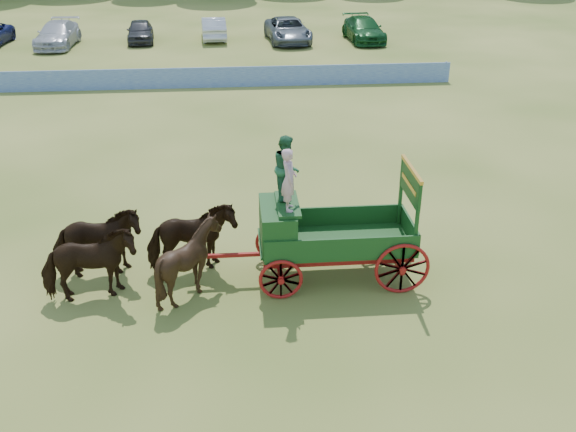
# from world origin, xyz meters

# --- Properties ---
(ground) EXTENTS (160.00, 160.00, 0.00)m
(ground) POSITION_xyz_m (0.00, 0.00, 0.00)
(ground) COLOR #AAA04C
(ground) RESTS_ON ground
(horse_lead_left) EXTENTS (2.44, 1.47, 1.92)m
(horse_lead_left) POSITION_xyz_m (-3.19, -1.51, 0.96)
(horse_lead_left) COLOR black
(horse_lead_left) RESTS_ON ground
(horse_lead_right) EXTENTS (2.40, 1.35, 1.92)m
(horse_lead_right) POSITION_xyz_m (-3.19, -0.41, 0.96)
(horse_lead_right) COLOR black
(horse_lead_right) RESTS_ON ground
(horse_wheel_left) EXTENTS (1.88, 1.70, 1.93)m
(horse_wheel_left) POSITION_xyz_m (-0.79, -1.51, 0.96)
(horse_wheel_left) COLOR black
(horse_wheel_left) RESTS_ON ground
(horse_wheel_right) EXTENTS (2.46, 1.55, 1.92)m
(horse_wheel_right) POSITION_xyz_m (-0.79, -0.41, 0.96)
(horse_wheel_right) COLOR black
(horse_wheel_right) RESTS_ON ground
(farm_dray) EXTENTS (6.00, 2.00, 3.77)m
(farm_dray) POSITION_xyz_m (2.16, -0.92, 1.67)
(farm_dray) COLOR #A91016
(farm_dray) RESTS_ON ground
(sponsor_banner) EXTENTS (26.00, 0.08, 1.05)m
(sponsor_banner) POSITION_xyz_m (-1.00, 18.00, 0.53)
(sponsor_banner) COLOR #1D41A1
(sponsor_banner) RESTS_ON ground
(parked_cars) EXTENTS (37.98, 6.94, 1.64)m
(parked_cars) POSITION_xyz_m (-6.99, 29.79, 0.77)
(parked_cars) COLOR silver
(parked_cars) RESTS_ON ground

